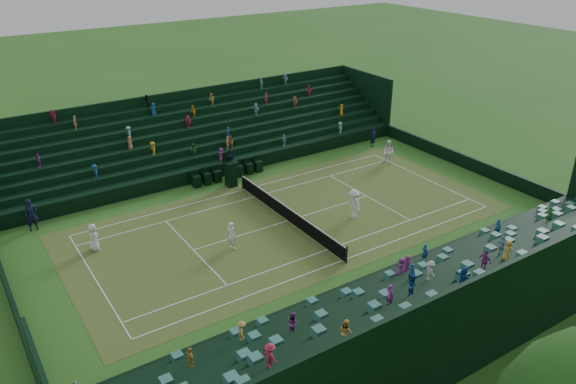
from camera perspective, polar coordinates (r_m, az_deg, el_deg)
name	(u,v)px	position (r m, az deg, el deg)	size (l,w,h in m)	color
ground	(288,221)	(34.94, 0.00, -2.96)	(160.00, 160.00, 0.00)	#2A6821
court_surface	(288,221)	(34.94, 0.00, -2.96)	(12.97, 26.77, 0.01)	#3C7828
perimeter_wall_north	(463,161)	(44.63, 17.36, 3.05)	(17.17, 0.20, 1.00)	black
perimeter_wall_south	(10,298)	(30.37, -26.36, -9.63)	(17.17, 0.20, 1.00)	black
perimeter_wall_east	(380,279)	(28.98, 9.33, -8.73)	(0.20, 31.77, 1.00)	black
perimeter_wall_west	(225,169)	(41.40, -6.44, 2.34)	(0.20, 31.77, 1.00)	black
north_grandstand	(445,305)	(26.09, 15.69, -10.95)	(6.60, 32.00, 4.90)	black
south_grandstand	(199,139)	(44.55, -8.99, 5.33)	(6.60, 32.00, 4.90)	black
tennis_net	(288,214)	(34.70, 0.00, -2.20)	(11.67, 0.10, 1.06)	black
umpire_chair	(231,170)	(39.38, -5.85, 2.19)	(0.87, 0.87, 2.74)	black
courtside_chairs	(228,173)	(40.79, -6.10, 1.93)	(0.55, 5.52, 1.20)	black
player_near_west	(94,237)	(33.36, -19.15, -4.38)	(0.80, 0.52, 1.64)	white
player_near_east	(232,235)	(31.83, -5.76, -4.40)	(0.62, 0.41, 1.70)	white
player_far_west	(389,152)	(43.70, 10.19, 3.99)	(0.92, 0.72, 1.89)	white
player_far_east	(353,204)	(35.18, 6.66, -1.20)	(1.23, 0.71, 1.91)	white
line_judge_north	(373,137)	(47.09, 8.64, 5.54)	(0.60, 0.40, 1.66)	black
line_judge_south	(31,215)	(36.83, -24.61, -2.14)	(0.73, 0.48, 2.02)	black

